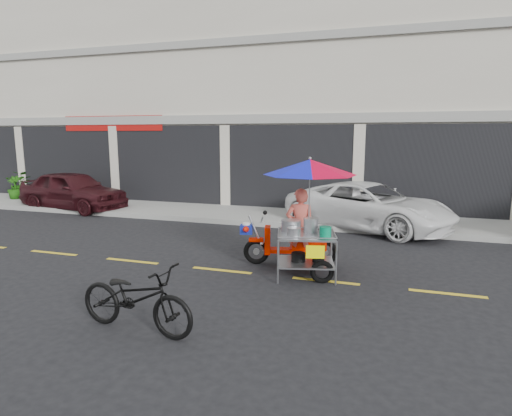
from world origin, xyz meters
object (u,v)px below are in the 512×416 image
(white_pickup, at_px, (369,206))
(food_vendor_rig, at_px, (305,200))
(maroon_sedan, at_px, (73,190))
(near_bicycle, at_px, (136,298))

(white_pickup, distance_m, food_vendor_rig, 4.44)
(maroon_sedan, xyz_separation_m, near_bicycle, (7.39, -7.43, -0.22))
(maroon_sedan, distance_m, white_pickup, 9.93)
(white_pickup, distance_m, near_bicycle, 7.86)
(near_bicycle, xyz_separation_m, food_vendor_rig, (1.60, 3.15, 0.92))
(near_bicycle, height_order, food_vendor_rig, food_vendor_rig)
(food_vendor_rig, bearing_deg, maroon_sedan, 140.73)
(white_pickup, bearing_deg, food_vendor_rig, -168.02)
(maroon_sedan, height_order, food_vendor_rig, food_vendor_rig)
(maroon_sedan, relative_size, near_bicycle, 2.26)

